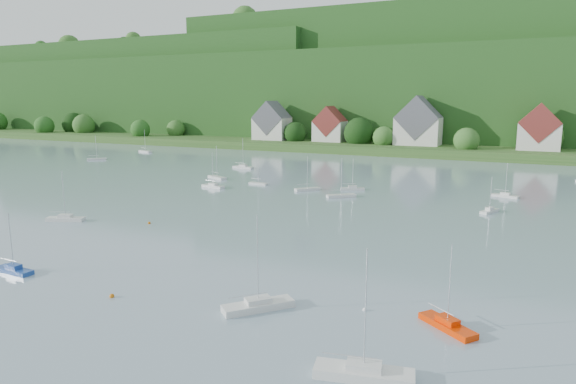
{
  "coord_description": "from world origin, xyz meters",
  "views": [
    {
      "loc": [
        42.29,
        -1.94,
        19.61
      ],
      "look_at": [
        5.7,
        75.0,
        4.0
      ],
      "focal_mm": 31.64,
      "sensor_mm": 36.0,
      "label": 1
    }
  ],
  "objects_px": {
    "near_sailboat_3": "(258,305)",
    "near_sailboat_5": "(447,324)",
    "near_sailboat_6": "(66,218)",
    "near_sailboat_1": "(14,269)",
    "near_sailboat_4": "(364,372)"
  },
  "relations": [
    {
      "from": "near_sailboat_3",
      "to": "near_sailboat_5",
      "type": "relative_size",
      "value": 1.21
    },
    {
      "from": "near_sailboat_3",
      "to": "near_sailboat_6",
      "type": "bearing_deg",
      "value": 110.0
    },
    {
      "from": "near_sailboat_6",
      "to": "near_sailboat_1",
      "type": "bearing_deg",
      "value": -75.57
    },
    {
      "from": "near_sailboat_1",
      "to": "near_sailboat_3",
      "type": "distance_m",
      "value": 30.46
    },
    {
      "from": "near_sailboat_5",
      "to": "near_sailboat_6",
      "type": "height_order",
      "value": "near_sailboat_6"
    },
    {
      "from": "near_sailboat_1",
      "to": "near_sailboat_6",
      "type": "height_order",
      "value": "near_sailboat_6"
    },
    {
      "from": "near_sailboat_1",
      "to": "near_sailboat_6",
      "type": "relative_size",
      "value": 0.85
    },
    {
      "from": "near_sailboat_4",
      "to": "near_sailboat_6",
      "type": "bearing_deg",
      "value": 144.73
    },
    {
      "from": "near_sailboat_4",
      "to": "near_sailboat_6",
      "type": "distance_m",
      "value": 63.32
    },
    {
      "from": "near_sailboat_3",
      "to": "near_sailboat_4",
      "type": "bearing_deg",
      "value": -79.02
    },
    {
      "from": "near_sailboat_3",
      "to": "near_sailboat_5",
      "type": "height_order",
      "value": "near_sailboat_3"
    },
    {
      "from": "near_sailboat_1",
      "to": "near_sailboat_6",
      "type": "bearing_deg",
      "value": 128.48
    },
    {
      "from": "near_sailboat_3",
      "to": "near_sailboat_5",
      "type": "xyz_separation_m",
      "value": [
        16.8,
        3.45,
        -0.05
      ]
    },
    {
      "from": "near_sailboat_1",
      "to": "near_sailboat_5",
      "type": "distance_m",
      "value": 47.55
    },
    {
      "from": "near_sailboat_3",
      "to": "near_sailboat_6",
      "type": "xyz_separation_m",
      "value": [
        -45.59,
        17.64,
        -0.03
      ]
    }
  ]
}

